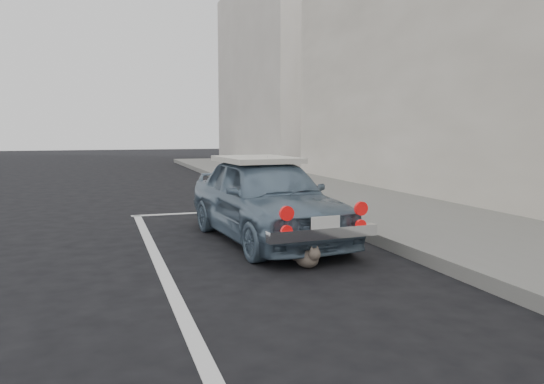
% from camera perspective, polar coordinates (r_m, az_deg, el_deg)
% --- Properties ---
extents(ground, '(80.00, 80.00, 0.00)m').
position_cam_1_polar(ground, '(3.39, 10.29, -18.69)').
color(ground, black).
rests_on(ground, ground).
extents(sidewalk, '(2.80, 40.00, 0.15)m').
position_cam_1_polar(sidewalk, '(6.76, 26.42, -5.77)').
color(sidewalk, slate).
rests_on(sidewalk, ground).
extents(building_far, '(3.50, 10.00, 8.00)m').
position_cam_1_polar(building_far, '(24.14, 0.98, 12.67)').
color(building_far, beige).
rests_on(building_far, ground).
extents(pline_front, '(3.00, 0.12, 0.01)m').
position_cam_1_polar(pline_front, '(9.51, -5.85, -2.14)').
color(pline_front, silver).
rests_on(pline_front, ground).
extents(pline_side, '(0.12, 7.00, 0.01)m').
position_cam_1_polar(pline_side, '(5.90, -11.98, -7.68)').
color(pline_side, silver).
rests_on(pline_side, ground).
extents(retro_coupe, '(1.59, 3.39, 1.12)m').
position_cam_1_polar(retro_coupe, '(6.97, -0.65, -0.63)').
color(retro_coupe, slate).
rests_on(retro_coupe, ground).
extents(cat, '(0.28, 0.49, 0.26)m').
position_cam_1_polar(cat, '(5.65, 3.84, -6.95)').
color(cat, '#6A6051').
rests_on(cat, ground).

